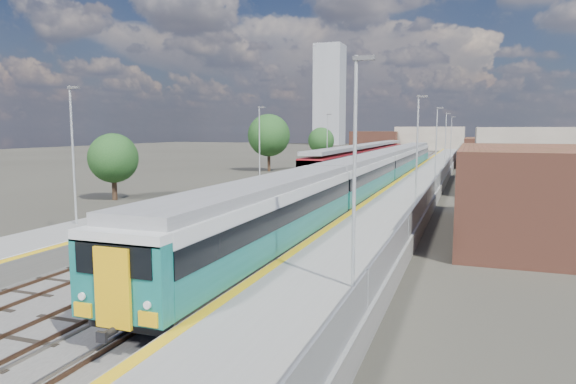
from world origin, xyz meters
The scene contains 12 objects.
ground centered at (0.00, 50.00, 0.00)m, with size 320.00×320.00×0.00m, color #47443A.
ballast_bed centered at (-2.25, 52.50, 0.03)m, with size 10.50×155.00×0.06m, color #565451.
tracks centered at (-1.65, 54.18, 0.11)m, with size 8.96×160.00×0.17m.
platform_right centered at (5.28, 52.49, 0.54)m, with size 4.70×155.00×8.52m.
platform_left centered at (-9.05, 52.49, 0.52)m, with size 4.30×155.00×8.52m.
buildings centered at (-18.12, 138.60, 10.70)m, with size 72.00×185.50×40.00m.
green_train centered at (1.50, 37.63, 2.30)m, with size 2.96×82.42×3.26m.
red_train centered at (-5.50, 66.22, 2.22)m, with size 2.98×60.35×3.76m.
tree_a centered at (-19.42, 22.89, 3.69)m, with size 4.33×4.33×5.87m.
tree_b centered at (-18.16, 56.46, 5.33)m, with size 6.24×6.24×8.46m.
tree_c centered at (-16.29, 77.99, 4.14)m, with size 4.85×4.85×6.57m.
tree_d centered at (21.85, 72.50, 3.45)m, with size 4.05×4.05×5.48m.
Camera 1 is at (10.13, -14.25, 6.20)m, focal length 32.00 mm.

